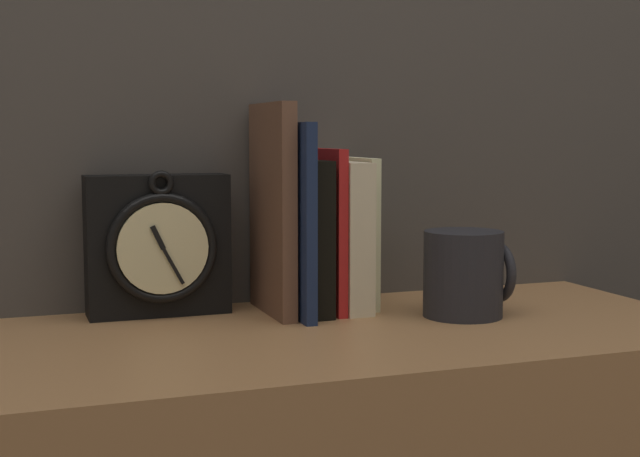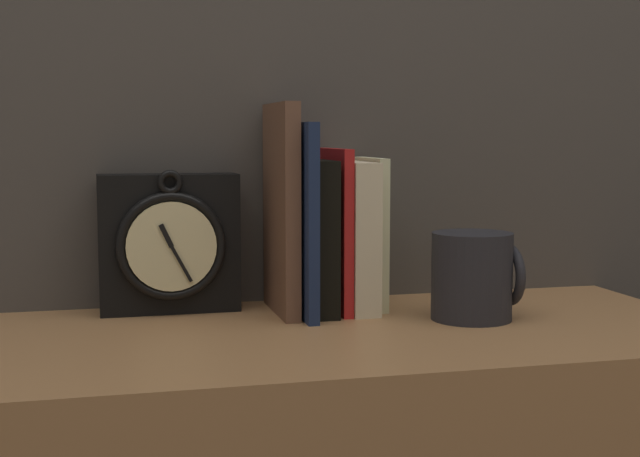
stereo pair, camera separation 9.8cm
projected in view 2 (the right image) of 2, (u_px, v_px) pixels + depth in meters
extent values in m
cube|color=black|center=(169.00, 243.00, 1.10)|extent=(0.17, 0.05, 0.17)
torus|color=black|center=(171.00, 246.00, 1.06)|extent=(0.13, 0.01, 0.13)
cylinder|color=beige|center=(172.00, 247.00, 1.06)|extent=(0.11, 0.01, 0.11)
cube|color=black|center=(166.00, 236.00, 1.05)|extent=(0.02, 0.00, 0.03)
cube|color=black|center=(182.00, 264.00, 1.06)|extent=(0.03, 0.00, 0.04)
torus|color=black|center=(170.00, 182.00, 1.06)|extent=(0.03, 0.01, 0.03)
cube|color=brown|center=(281.00, 209.00, 1.08)|extent=(0.02, 0.14, 0.26)
cube|color=#192648|center=(296.00, 219.00, 1.08)|extent=(0.01, 0.16, 0.23)
cube|color=black|center=(313.00, 236.00, 1.10)|extent=(0.03, 0.14, 0.19)
cube|color=red|center=(335.00, 229.00, 1.11)|extent=(0.01, 0.13, 0.20)
cube|color=beige|center=(353.00, 236.00, 1.11)|extent=(0.03, 0.14, 0.18)
cube|color=beige|center=(371.00, 232.00, 1.13)|extent=(0.01, 0.11, 0.19)
cylinder|color=#232328|center=(472.00, 276.00, 1.05)|extent=(0.10, 0.10, 0.10)
torus|color=#232328|center=(509.00, 275.00, 1.06)|extent=(0.01, 0.07, 0.07)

